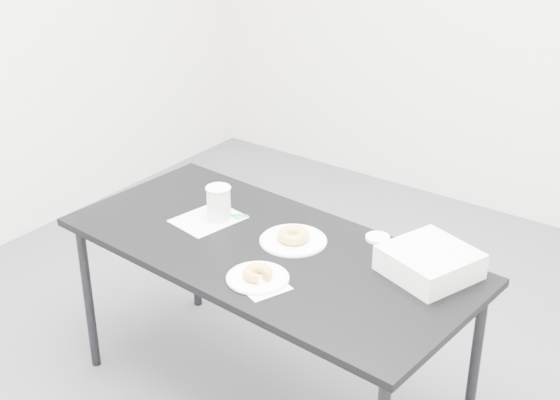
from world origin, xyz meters
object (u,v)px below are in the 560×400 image
Objects in this scene: scorecard at (208,219)px; coffee_cup at (219,203)px; table at (267,259)px; donut_near at (258,273)px; plate_far at (293,241)px; bakery_box at (430,262)px; donut_far at (293,235)px; plate_near at (258,278)px; pen at (233,215)px.

coffee_cup is at bearing 48.60° from scorecard.
table is 0.24m from donut_near.
plate_far is 0.52m from bakery_box.
coffee_cup is at bearing -153.54° from bakery_box.
donut_near is 0.48m from coffee_cup.
table is 13.68× the size of donut_far.
plate_far is 0.91× the size of bakery_box.
plate_near is 0.59m from bakery_box.
scorecard is at bearing 150.85° from plate_near.
pen is 0.48m from plate_near.
pen is 0.43× the size of bakery_box.
donut_near is at bearing 0.00° from plate_near.
donut_far is at bearing 17.85° from scorecard.
donut_near is 0.30m from donut_far.
donut_near is at bearing -18.91° from scorecard.
coffee_cup is at bearing -155.66° from pen.
scorecard is 0.38m from donut_far.
donut_far reaches higher than scorecard.
plate_near is 1.83× the size of donut_far.
pen reaches higher than scorecard.
coffee_cup reaches higher than pen.
donut_near is at bearing -121.17° from bakery_box.
bakery_box reaches higher than donut_far.
donut_far reaches higher than plate_far.
scorecard is 2.17× the size of donut_far.
plate_far is at bearing 100.96° from plate_near.
coffee_cup is (-0.34, -0.02, 0.04)m from donut_far.
plate_near is 0.48m from coffee_cup.
scorecard is 0.38m from plate_far.
table is at bearing 3.22° from scorecard.
pen is at bearing 139.17° from donut_near.
pen is 0.48m from donut_near.
donut_near is 0.86× the size of donut_far.
plate_near is at bearing -79.04° from donut_far.
table is 0.12m from plate_far.
coffee_cup reaches higher than plate_far.
coffee_cup is at bearing 171.04° from table.
coffee_cup is 0.86m from bakery_box.
pen is (0.07, 0.08, 0.01)m from scorecard.
plate_near is (0.11, -0.20, 0.06)m from table.
pen reaches higher than table.
scorecard is at bearing -141.64° from coffee_cup.
donut_far reaches higher than donut_near.
donut_far is (0.38, 0.05, 0.03)m from scorecard.
pen is at bearing 175.33° from donut_far.
plate_far is 0.35m from coffee_cup.
scorecard is 0.90m from bakery_box.
pen is at bearing 159.94° from table.
pen is 1.17× the size of donut_near.
pen reaches higher than plate_near.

